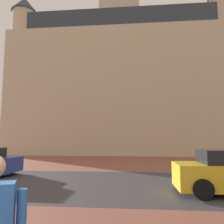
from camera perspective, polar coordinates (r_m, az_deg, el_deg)
The scene contains 3 objects.
ground_plane at distance 11.25m, azimuth -0.00°, elevation -16.25°, with size 120.00×120.00×0.00m, color brown.
street_asphalt_strip at distance 10.22m, azimuth -0.61°, elevation -17.21°, with size 120.00×6.98×0.00m, color #38383D.
landmark_building at distance 32.05m, azimuth 2.24°, elevation 7.30°, with size 27.87×11.56×31.64m.
Camera 1 is at (1.08, -1.04, 1.87)m, focal length 37.07 mm.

